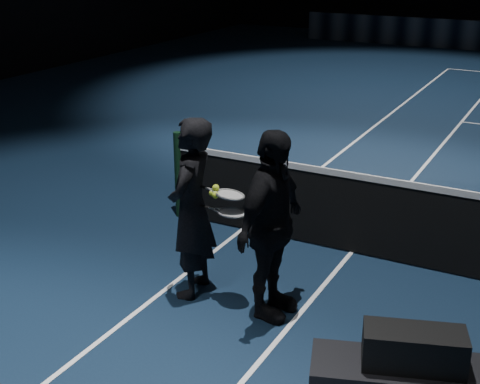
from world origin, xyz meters
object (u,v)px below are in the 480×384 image
object	(u,v)px
tennis_balls	(214,192)
player_b	(271,226)
racket_lower	(232,213)
racket_bag	(414,348)
racket_upper	(230,195)
player_a	(192,209)

from	to	relation	value
tennis_balls	player_b	bearing A→B (deg)	-1.57
racket_lower	tennis_balls	distance (m)	0.26
racket_bag	racket_upper	size ratio (longest dim) A/B	1.07
player_a	racket_upper	xyz separation A→B (m)	(0.40, 0.03, 0.21)
player_b	tennis_balls	size ratio (longest dim) A/B	14.92
racket_bag	racket_upper	world-z (taller)	racket_upper
tennis_balls	player_a	bearing A→B (deg)	-179.97
player_b	tennis_balls	bearing A→B (deg)	91.84
tennis_balls	racket_bag	bearing A→B (deg)	-21.66
racket_bag	player_b	world-z (taller)	player_b
racket_lower	tennis_balls	bearing A→B (deg)	178.53
player_b	racket_lower	xyz separation A→B (m)	(-0.40, 0.01, 0.05)
racket_bag	racket_lower	size ratio (longest dim) A/B	1.07
player_b	tennis_balls	world-z (taller)	player_b
racket_bag	tennis_balls	size ratio (longest dim) A/B	6.04
racket_bag	tennis_balls	xyz separation A→B (m)	(-2.12, 0.84, 0.53)
racket_lower	racket_upper	size ratio (longest dim) A/B	1.00
player_b	racket_upper	size ratio (longest dim) A/B	2.63
player_b	racket_upper	xyz separation A→B (m)	(-0.45, 0.05, 0.21)
player_a	tennis_balls	world-z (taller)	player_a
racket_bag	racket_upper	xyz separation A→B (m)	(-1.97, 0.87, 0.52)
player_a	racket_upper	size ratio (longest dim) A/B	2.63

